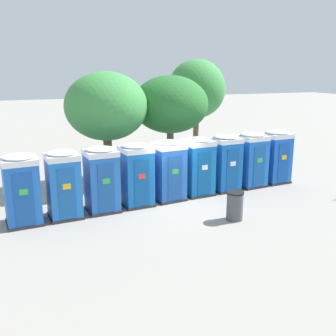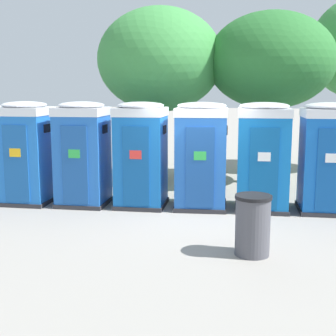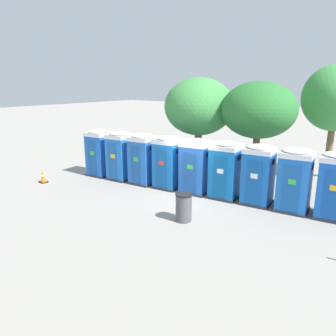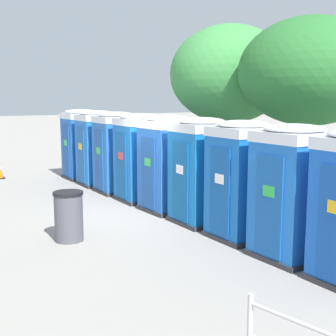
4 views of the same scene
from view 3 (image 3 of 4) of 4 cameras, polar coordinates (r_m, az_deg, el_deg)
name	(u,v)px [view 3 (image 3 of 4)]	position (r m, az deg, el deg)	size (l,w,h in m)	color
ground_plane	(190,195)	(15.03, 3.89, -4.72)	(120.00, 120.00, 0.00)	gray
portapotty_0	(100,152)	(18.27, -11.78, 2.68)	(1.30, 1.29, 2.54)	#2D2D33
portapotty_1	(120,155)	(17.32, -8.29, 2.19)	(1.25, 1.28, 2.54)	#2D2D33
portapotty_2	(143,159)	(16.46, -4.36, 1.64)	(1.27, 1.28, 2.54)	#2D2D33
portapotty_3	(168,162)	(15.72, 0.02, 1.06)	(1.27, 1.28, 2.54)	#2D2D33
portapotty_4	(195,166)	(15.07, 4.79, 0.40)	(1.37, 1.34, 2.54)	#2D2D33
portapotty_5	(225,170)	(14.54, 9.97, -0.30)	(1.32, 1.30, 2.54)	#2D2D33
portapotty_6	(258,174)	(14.11, 15.45, -1.07)	(1.29, 1.30, 2.54)	#2D2D33
portapotty_7	(295,180)	(13.78, 21.19, -1.93)	(1.35, 1.32, 2.54)	#2D2D33
portapotty_8	(336,186)	(13.62, 27.16, -2.76)	(1.31, 1.30, 2.54)	#2D2D33
street_tree_0	(336,98)	(19.18, 27.16, 10.74)	(3.36, 3.36, 5.92)	brown
street_tree_1	(259,110)	(17.10, 15.50, 9.65)	(3.75, 3.75, 5.07)	brown
street_tree_2	(199,107)	(18.28, 5.41, 10.53)	(3.78, 3.78, 5.27)	brown
trash_can	(184,207)	(12.15, 2.75, -6.84)	(0.63, 0.63, 1.06)	#4C4C54
traffic_cone	(43,177)	(17.93, -20.92, -1.42)	(0.36, 0.36, 0.64)	black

